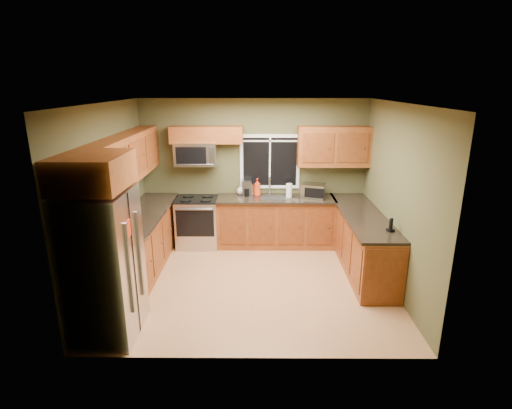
{
  "coord_description": "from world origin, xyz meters",
  "views": [
    {
      "loc": [
        0.09,
        -5.58,
        2.96
      ],
      "look_at": [
        0.05,
        0.35,
        1.15
      ],
      "focal_mm": 28.0,
      "sensor_mm": 36.0,
      "label": 1
    }
  ],
  "objects_px": {
    "microwave": "(196,154)",
    "cordless_phone": "(391,227)",
    "toaster_oven": "(313,191)",
    "paper_towel_roll": "(289,191)",
    "soap_bottle_c": "(241,190)",
    "kettle": "(251,189)",
    "refrigerator": "(104,265)",
    "soap_bottle_a": "(257,187)",
    "range": "(198,222)",
    "coffee_maker": "(247,188)"
  },
  "relations": [
    {
      "from": "refrigerator",
      "to": "soap_bottle_a",
      "type": "relative_size",
      "value": 5.42
    },
    {
      "from": "range",
      "to": "coffee_maker",
      "type": "distance_m",
      "value": 1.11
    },
    {
      "from": "toaster_oven",
      "to": "soap_bottle_c",
      "type": "relative_size",
      "value": 2.64
    },
    {
      "from": "range",
      "to": "soap_bottle_a",
      "type": "xyz_separation_m",
      "value": [
        1.12,
        0.13,
        0.64
      ]
    },
    {
      "from": "refrigerator",
      "to": "range",
      "type": "distance_m",
      "value": 2.89
    },
    {
      "from": "toaster_oven",
      "to": "paper_towel_roll",
      "type": "height_order",
      "value": "paper_towel_roll"
    },
    {
      "from": "refrigerator",
      "to": "soap_bottle_a",
      "type": "height_order",
      "value": "refrigerator"
    },
    {
      "from": "coffee_maker",
      "to": "kettle",
      "type": "bearing_deg",
      "value": 7.48
    },
    {
      "from": "microwave",
      "to": "soap_bottle_c",
      "type": "relative_size",
      "value": 4.05
    },
    {
      "from": "refrigerator",
      "to": "microwave",
      "type": "relative_size",
      "value": 2.37
    },
    {
      "from": "coffee_maker",
      "to": "kettle",
      "type": "xyz_separation_m",
      "value": [
        0.08,
        0.01,
        -0.01
      ]
    },
    {
      "from": "soap_bottle_c",
      "to": "paper_towel_roll",
      "type": "bearing_deg",
      "value": -12.8
    },
    {
      "from": "refrigerator",
      "to": "cordless_phone",
      "type": "xyz_separation_m",
      "value": [
        3.71,
        1.04,
        0.1
      ]
    },
    {
      "from": "microwave",
      "to": "soap_bottle_c",
      "type": "bearing_deg",
      "value": 6.72
    },
    {
      "from": "kettle",
      "to": "paper_towel_roll",
      "type": "distance_m",
      "value": 0.72
    },
    {
      "from": "toaster_oven",
      "to": "microwave",
      "type": "bearing_deg",
      "value": 176.52
    },
    {
      "from": "refrigerator",
      "to": "paper_towel_roll",
      "type": "height_order",
      "value": "refrigerator"
    },
    {
      "from": "kettle",
      "to": "soap_bottle_c",
      "type": "height_order",
      "value": "kettle"
    },
    {
      "from": "refrigerator",
      "to": "coffee_maker",
      "type": "xyz_separation_m",
      "value": [
        1.61,
        2.94,
        0.17
      ]
    },
    {
      "from": "refrigerator",
      "to": "toaster_oven",
      "type": "xyz_separation_m",
      "value": [
        2.83,
        2.78,
        0.17
      ]
    },
    {
      "from": "microwave",
      "to": "paper_towel_roll",
      "type": "distance_m",
      "value": 1.83
    },
    {
      "from": "range",
      "to": "microwave",
      "type": "height_order",
      "value": "microwave"
    },
    {
      "from": "cordless_phone",
      "to": "toaster_oven",
      "type": "bearing_deg",
      "value": 116.82
    },
    {
      "from": "coffee_maker",
      "to": "cordless_phone",
      "type": "xyz_separation_m",
      "value": [
        2.1,
        -1.89,
        -0.07
      ]
    },
    {
      "from": "toaster_oven",
      "to": "paper_towel_roll",
      "type": "relative_size",
      "value": 1.74
    },
    {
      "from": "kettle",
      "to": "soap_bottle_c",
      "type": "distance_m",
      "value": 0.21
    },
    {
      "from": "refrigerator",
      "to": "paper_towel_roll",
      "type": "distance_m",
      "value": 3.68
    },
    {
      "from": "range",
      "to": "kettle",
      "type": "xyz_separation_m",
      "value": [
        1.0,
        0.18,
        0.59
      ]
    },
    {
      "from": "range",
      "to": "toaster_oven",
      "type": "height_order",
      "value": "toaster_oven"
    },
    {
      "from": "microwave",
      "to": "kettle",
      "type": "bearing_deg",
      "value": 2.53
    },
    {
      "from": "coffee_maker",
      "to": "cordless_phone",
      "type": "bearing_deg",
      "value": -42.09
    },
    {
      "from": "range",
      "to": "cordless_phone",
      "type": "relative_size",
      "value": 4.81
    },
    {
      "from": "refrigerator",
      "to": "soap_bottle_a",
      "type": "xyz_separation_m",
      "value": [
        1.81,
        2.9,
        0.21
      ]
    },
    {
      "from": "microwave",
      "to": "cordless_phone",
      "type": "height_order",
      "value": "microwave"
    },
    {
      "from": "soap_bottle_a",
      "to": "toaster_oven",
      "type": "bearing_deg",
      "value": -6.67
    },
    {
      "from": "soap_bottle_c",
      "to": "cordless_phone",
      "type": "distance_m",
      "value": 2.96
    },
    {
      "from": "paper_towel_roll",
      "to": "soap_bottle_c",
      "type": "relative_size",
      "value": 1.52
    },
    {
      "from": "refrigerator",
      "to": "kettle",
      "type": "bearing_deg",
      "value": 60.21
    },
    {
      "from": "range",
      "to": "cordless_phone",
      "type": "distance_m",
      "value": 3.52
    },
    {
      "from": "toaster_oven",
      "to": "soap_bottle_c",
      "type": "bearing_deg",
      "value": 170.5
    },
    {
      "from": "refrigerator",
      "to": "range",
      "type": "relative_size",
      "value": 1.92
    },
    {
      "from": "microwave",
      "to": "coffee_maker",
      "type": "bearing_deg",
      "value": 2.1
    },
    {
      "from": "range",
      "to": "toaster_oven",
      "type": "relative_size",
      "value": 1.89
    },
    {
      "from": "cordless_phone",
      "to": "soap_bottle_a",
      "type": "bearing_deg",
      "value": 135.76
    },
    {
      "from": "cordless_phone",
      "to": "soap_bottle_c",
      "type": "bearing_deg",
      "value": 138.59
    },
    {
      "from": "paper_towel_roll",
      "to": "kettle",
      "type": "bearing_deg",
      "value": 167.55
    },
    {
      "from": "range",
      "to": "coffee_maker",
      "type": "height_order",
      "value": "coffee_maker"
    },
    {
      "from": "microwave",
      "to": "soap_bottle_c",
      "type": "distance_m",
      "value": 1.06
    },
    {
      "from": "range",
      "to": "coffee_maker",
      "type": "relative_size",
      "value": 3.3
    },
    {
      "from": "coffee_maker",
      "to": "paper_towel_roll",
      "type": "xyz_separation_m",
      "value": [
        0.78,
        -0.14,
        -0.0
      ]
    }
  ]
}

